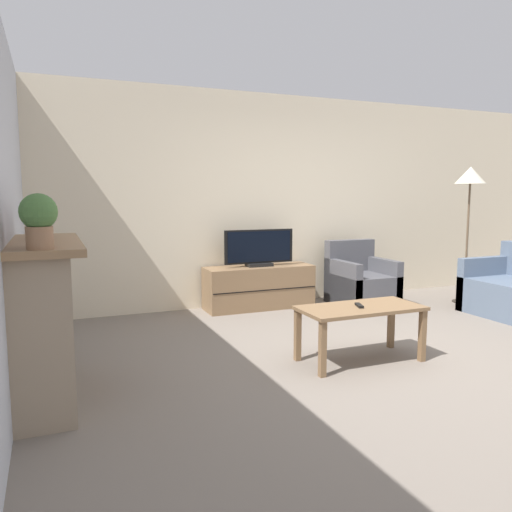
# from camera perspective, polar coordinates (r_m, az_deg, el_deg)

# --- Properties ---
(ground_plane) EXTENTS (24.00, 24.00, 0.00)m
(ground_plane) POSITION_cam_1_polar(r_m,az_deg,el_deg) (4.64, 15.06, -11.08)
(ground_plane) COLOR slate
(wall_back) EXTENTS (12.00, 0.06, 2.70)m
(wall_back) POSITION_cam_1_polar(r_m,az_deg,el_deg) (6.57, 1.97, 6.39)
(wall_back) COLOR beige
(wall_back) RESTS_ON ground
(fireplace) EXTENTS (0.48, 1.34, 1.11)m
(fireplace) POSITION_cam_1_polar(r_m,az_deg,el_deg) (3.79, -23.16, -6.64)
(fireplace) COLOR tan
(fireplace) RESTS_ON ground
(mantel_vase_left) EXTENTS (0.14, 0.14, 0.24)m
(mantel_vase_left) POSITION_cam_1_polar(r_m,az_deg,el_deg) (3.30, -23.48, 2.90)
(mantel_vase_left) COLOR #994C3D
(mantel_vase_left) RESTS_ON fireplace
(mantel_vase_centre_left) EXTENTS (0.09, 0.09, 0.30)m
(mantel_vase_centre_left) POSITION_cam_1_polar(r_m,az_deg,el_deg) (3.60, -23.43, 3.74)
(mantel_vase_centre_left) COLOR #994C3D
(mantel_vase_centre_left) RESTS_ON fireplace
(mantel_vase_right) EXTENTS (0.10, 0.10, 0.25)m
(mantel_vase_right) POSITION_cam_1_polar(r_m,az_deg,el_deg) (4.10, -23.32, 3.71)
(mantel_vase_right) COLOR #512D23
(mantel_vase_right) RESTS_ON fireplace
(mantel_clock) EXTENTS (0.08, 0.11, 0.15)m
(mantel_clock) POSITION_cam_1_polar(r_m,az_deg,el_deg) (3.83, -23.32, 2.90)
(mantel_clock) COLOR brown
(mantel_clock) RESTS_ON fireplace
(potted_plant) EXTENTS (0.21, 0.21, 0.32)m
(potted_plant) POSITION_cam_1_polar(r_m,az_deg,el_deg) (3.13, -23.58, 4.00)
(potted_plant) COLOR #936B4C
(potted_plant) RESTS_ON fireplace
(tv_stand) EXTENTS (1.37, 0.44, 0.53)m
(tv_stand) POSITION_cam_1_polar(r_m,az_deg,el_deg) (6.29, 0.35, -3.57)
(tv_stand) COLOR brown
(tv_stand) RESTS_ON ground
(tv) EXTENTS (0.91, 0.18, 0.46)m
(tv) POSITION_cam_1_polar(r_m,az_deg,el_deg) (6.21, 0.36, 0.76)
(tv) COLOR black
(tv) RESTS_ON tv_stand
(armchair) EXTENTS (0.70, 0.76, 0.82)m
(armchair) POSITION_cam_1_polar(r_m,az_deg,el_deg) (6.64, 11.87, -3.08)
(armchair) COLOR #4C4C51
(armchair) RESTS_ON ground
(coffee_table) EXTENTS (1.06, 0.50, 0.48)m
(coffee_table) POSITION_cam_1_polar(r_m,az_deg,el_deg) (4.37, 11.84, -6.52)
(coffee_table) COLOR brown
(coffee_table) RESTS_ON ground
(remote) EXTENTS (0.09, 0.15, 0.02)m
(remote) POSITION_cam_1_polar(r_m,az_deg,el_deg) (4.34, 11.71, -5.56)
(remote) COLOR black
(remote) RESTS_ON coffee_table
(floor_lamp) EXTENTS (0.39, 0.39, 1.78)m
(floor_lamp) POSITION_cam_1_polar(r_m,az_deg,el_deg) (7.08, 23.28, 7.74)
(floor_lamp) COLOR black
(floor_lamp) RESTS_ON ground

